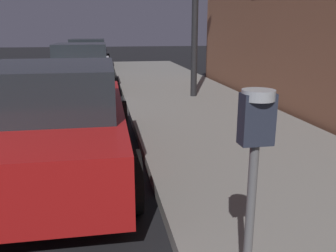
% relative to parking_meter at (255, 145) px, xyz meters
% --- Properties ---
extents(parking_meter, '(0.19, 0.19, 1.35)m').
position_rel_parking_meter_xyz_m(parking_meter, '(0.00, 0.00, 0.00)').
color(parking_meter, '#59595B').
rests_on(parking_meter, sidewalk).
extents(car_red, '(2.01, 4.21, 1.43)m').
position_rel_parking_meter_xyz_m(car_red, '(-1.49, 2.75, -0.48)').
color(car_red, maroon).
rests_on(car_red, ground).
extents(car_silver, '(1.99, 4.39, 1.43)m').
position_rel_parking_meter_xyz_m(car_silver, '(-1.49, 9.55, -0.47)').
color(car_silver, '#B7B7BF').
rests_on(car_silver, ground).
extents(car_black, '(2.03, 4.58, 1.43)m').
position_rel_parking_meter_xyz_m(car_black, '(-1.49, 15.46, -0.47)').
color(car_black, black).
rests_on(car_black, ground).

